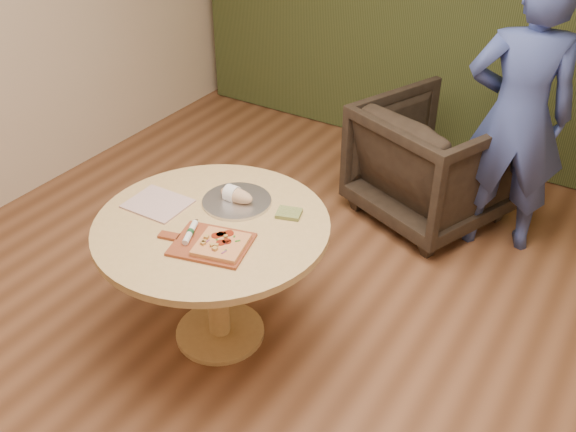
% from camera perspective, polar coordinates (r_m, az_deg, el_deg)
% --- Properties ---
extents(room_shell, '(5.04, 6.04, 2.84)m').
position_cam_1_polar(room_shell, '(2.51, -3.73, 7.08)').
color(room_shell, brown).
rests_on(room_shell, ground).
extents(pedestal_table, '(1.17, 1.17, 0.75)m').
position_cam_1_polar(pedestal_table, '(3.25, -6.65, -2.63)').
color(pedestal_table, tan).
rests_on(pedestal_table, ground).
extents(pizza_paddle, '(0.47, 0.36, 0.01)m').
position_cam_1_polar(pizza_paddle, '(3.01, -6.97, -2.48)').
color(pizza_paddle, brown).
rests_on(pizza_paddle, pedestal_table).
extents(flatbread_pizza, '(0.27, 0.27, 0.04)m').
position_cam_1_polar(flatbread_pizza, '(2.97, -5.98, -2.53)').
color(flatbread_pizza, '#E59959').
rests_on(flatbread_pizza, pizza_paddle).
extents(cutlery_roll, '(0.10, 0.19, 0.03)m').
position_cam_1_polar(cutlery_roll, '(3.06, -8.68, -1.45)').
color(cutlery_roll, white).
rests_on(cutlery_roll, pizza_paddle).
extents(newspaper, '(0.30, 0.25, 0.01)m').
position_cam_1_polar(newspaper, '(3.35, -11.49, 1.08)').
color(newspaper, white).
rests_on(newspaper, pedestal_table).
extents(serving_tray, '(0.36, 0.36, 0.02)m').
position_cam_1_polar(serving_tray, '(3.31, -4.57, 1.32)').
color(serving_tray, silver).
rests_on(serving_tray, pedestal_table).
extents(bread_roll, '(0.19, 0.09, 0.09)m').
position_cam_1_polar(bread_roll, '(3.29, -4.72, 1.90)').
color(bread_roll, tan).
rests_on(bread_roll, serving_tray).
extents(green_packet, '(0.14, 0.13, 0.02)m').
position_cam_1_polar(green_packet, '(3.20, 0.08, 0.24)').
color(green_packet, '#59672E').
rests_on(green_packet, pedestal_table).
extents(armchair, '(1.13, 1.09, 0.91)m').
position_cam_1_polar(armchair, '(4.44, 12.88, 5.11)').
color(armchair, black).
rests_on(armchair, ground).
extents(person_standing, '(0.76, 0.63, 1.79)m').
position_cam_1_polar(person_standing, '(4.10, 19.72, 8.26)').
color(person_standing, '#374990').
rests_on(person_standing, ground).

